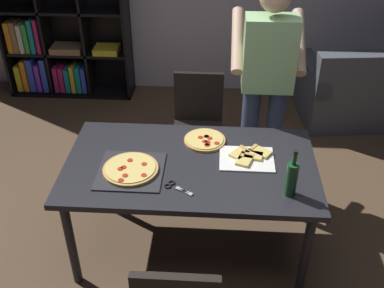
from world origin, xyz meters
TOP-DOWN VIEW (x-y plane):
  - ground_plane at (0.00, 0.00)m, footprint 12.00×12.00m
  - dining_table at (0.00, 0.00)m, footprint 1.66×0.94m
  - chair_far_side at (0.00, 0.95)m, footprint 0.42×0.42m
  - couch at (1.91, 1.99)m, footprint 1.78×1.03m
  - bookshelf at (-1.60, 2.39)m, footprint 1.40×0.35m
  - person_serving_pizza at (0.53, 0.73)m, footprint 0.55×0.54m
  - pepperoni_pizza_on_tray at (-0.38, -0.11)m, footprint 0.42×0.42m
  - pizza_slices_on_towel at (0.38, 0.08)m, footprint 0.36×0.29m
  - wine_bottle at (0.61, -0.27)m, footprint 0.07×0.07m
  - kitchen_scissors at (-0.08, -0.26)m, footprint 0.19×0.15m
  - second_pizza_plain at (0.08, 0.26)m, footprint 0.29×0.29m

SIDE VIEW (x-z plane):
  - ground_plane at x=0.00m, z-range 0.00..0.00m
  - couch at x=1.91m, z-range -0.12..0.73m
  - chair_far_side at x=0.00m, z-range 0.06..0.96m
  - dining_table at x=0.00m, z-range 0.30..1.05m
  - kitchen_scissors at x=-0.08m, z-range 0.75..0.76m
  - second_pizza_plain at x=0.08m, z-range 0.75..0.78m
  - pizza_slices_on_towel at x=0.38m, z-range 0.75..0.78m
  - pepperoni_pizza_on_tray at x=-0.38m, z-range 0.75..0.78m
  - bookshelf at x=-1.60m, z-range -0.11..1.84m
  - wine_bottle at x=0.61m, z-range 0.71..1.03m
  - person_serving_pizza at x=0.53m, z-range 0.12..1.87m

